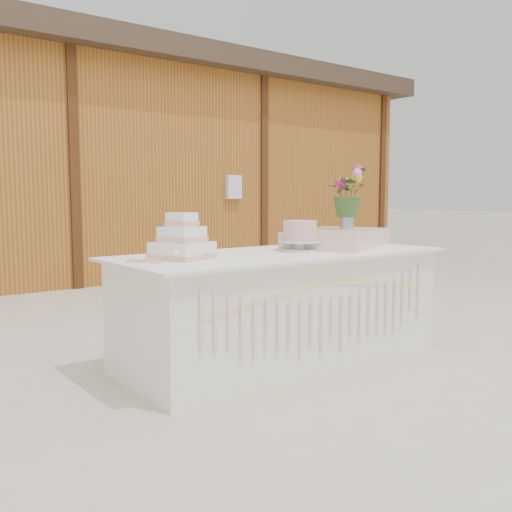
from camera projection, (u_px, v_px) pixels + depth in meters
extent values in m
plane|color=beige|center=(282.00, 360.00, 4.06)|extent=(80.00, 80.00, 0.00)
cube|color=#A45E22|center=(27.00, 174.00, 8.63)|extent=(12.00, 4.00, 3.00)
cube|color=#3A2B20|center=(22.00, 62.00, 8.46)|extent=(12.60, 4.60, 0.30)
cube|color=white|center=(282.00, 308.00, 4.02)|extent=(2.28, 0.88, 0.75)
cube|color=white|center=(282.00, 254.00, 3.98)|extent=(2.40, 1.00, 0.02)
cube|color=white|center=(182.00, 250.00, 3.57)|extent=(0.39, 0.39, 0.11)
cube|color=#F1AE98|center=(182.00, 255.00, 3.57)|extent=(0.41, 0.41, 0.02)
cube|color=white|center=(182.00, 234.00, 3.56)|extent=(0.28, 0.28, 0.10)
cube|color=#F1AE98|center=(182.00, 239.00, 3.56)|extent=(0.30, 0.30, 0.02)
cube|color=white|center=(182.00, 220.00, 3.55)|extent=(0.18, 0.18, 0.09)
cube|color=#F1AE98|center=(182.00, 223.00, 3.55)|extent=(0.20, 0.20, 0.02)
cylinder|color=silver|center=(300.00, 250.00, 4.07)|extent=(0.26, 0.26, 0.02)
cylinder|color=silver|center=(300.00, 246.00, 4.07)|extent=(0.08, 0.08, 0.05)
cylinder|color=silver|center=(300.00, 241.00, 4.07)|extent=(0.30, 0.30, 0.01)
cylinder|color=beige|center=(300.00, 230.00, 4.06)|extent=(0.24, 0.24, 0.14)
cube|color=#F8D2C7|center=(338.00, 238.00, 4.48)|extent=(1.16, 0.96, 0.13)
cylinder|color=#B0AFB4|center=(347.00, 220.00, 4.62)|extent=(0.11, 0.11, 0.15)
imported|color=#305923|center=(347.00, 186.00, 4.59)|extent=(0.43, 0.40, 0.39)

